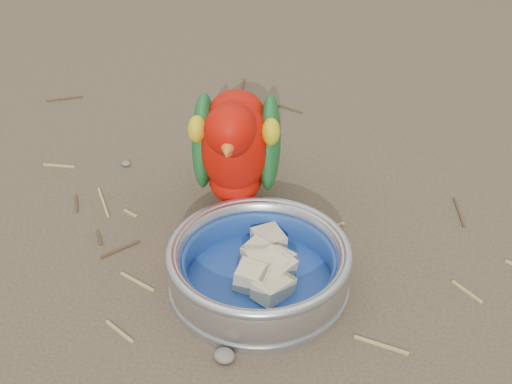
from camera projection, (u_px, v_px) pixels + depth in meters
The scene contains 6 objects.
ground at pixel (177, 278), 0.95m from camera, with size 60.00×60.00×0.00m, color brown.
food_bowl at pixel (259, 284), 0.93m from camera, with size 0.21×0.21×0.02m, color #B2B2BA.
bowl_wall at pixel (259, 265), 0.91m from camera, with size 0.21×0.21×0.04m, color #B2B2BA, non-canonical shape.
fruit_wedges at pixel (259, 269), 0.92m from camera, with size 0.13×0.13×0.03m, color beige, non-canonical shape.
lory_parrot at pixel (235, 156), 1.00m from camera, with size 0.11×0.24×0.19m, color #BB0C03, non-canonical shape.
ground_debris at pixel (218, 245), 1.00m from camera, with size 0.90×0.80×0.01m, color tan, non-canonical shape.
Camera 1 is at (0.49, -0.54, 0.63)m, focal length 55.00 mm.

